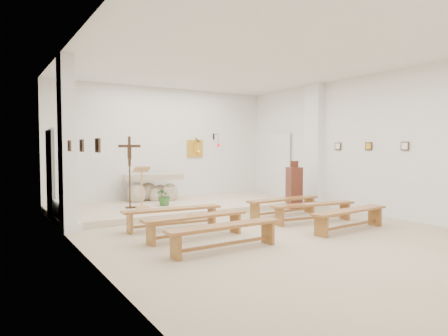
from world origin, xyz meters
TOP-DOWN VIEW (x-y plane):
  - ground at (0.00, 0.00)m, footprint 7.00×10.00m
  - wall_left at (-3.49, 0.00)m, footprint 0.02×10.00m
  - wall_right at (3.49, 0.00)m, footprint 0.02×10.00m
  - wall_back at (0.00, 4.99)m, footprint 7.00×0.02m
  - ceiling at (0.00, 0.00)m, footprint 7.00×10.00m
  - sanctuary_platform at (0.00, 3.50)m, footprint 6.98×3.00m
  - pilaster_left at (-3.37, 2.00)m, footprint 0.26×0.55m
  - pilaster_right at (3.37, 2.00)m, footprint 0.26×0.55m
  - gold_wall_relief at (1.05, 4.96)m, footprint 0.55×0.04m
  - sanctuary_lamp at (1.75, 4.71)m, footprint 0.11×0.36m
  - station_frame_left_front at (-3.47, -0.80)m, footprint 0.03×0.20m
  - station_frame_left_mid at (-3.47, 0.20)m, footprint 0.03×0.20m
  - station_frame_left_rear at (-3.47, 1.20)m, footprint 0.03×0.20m
  - station_frame_right_front at (3.47, -0.80)m, footprint 0.03×0.20m
  - station_frame_right_mid at (3.47, 0.20)m, footprint 0.03×0.20m
  - station_frame_right_rear at (3.47, 1.20)m, footprint 0.03×0.20m
  - radiator_left at (-3.43, 2.70)m, footprint 0.10×0.85m
  - radiator_right at (3.43, 2.70)m, footprint 0.10×0.85m
  - altar at (-0.62, 4.41)m, footprint 1.76×1.02m
  - lectern at (-1.35, 3.28)m, footprint 0.42×0.36m
  - crucifix_stand at (-1.63, 3.40)m, footprint 0.53×0.24m
  - potted_plant at (-0.70, 3.35)m, footprint 0.53×0.48m
  - donation_pedestal at (2.53, 1.90)m, footprint 0.42×0.42m
  - bench_left_front at (-1.49, 1.11)m, footprint 2.09×0.48m
  - bench_right_front at (1.49, 1.11)m, footprint 2.08×0.41m
  - bench_left_second at (-1.49, 0.08)m, footprint 2.08×0.41m
  - bench_right_second at (1.49, 0.08)m, footprint 2.10×0.59m
  - bench_left_third at (-1.49, -0.95)m, footprint 2.08×0.38m
  - bench_right_third at (1.49, -0.95)m, footprint 2.10×0.53m

SIDE VIEW (x-z plane):
  - ground at x=0.00m, z-range 0.00..0.00m
  - sanctuary_platform at x=0.00m, z-range 0.00..0.15m
  - radiator_left at x=-3.43m, z-range 0.01..0.53m
  - radiator_right at x=3.43m, z-range 0.01..0.53m
  - bench_left_front at x=-1.49m, z-range 0.11..0.55m
  - bench_right_front at x=1.49m, z-range 0.11..0.55m
  - bench_left_second at x=-1.49m, z-range 0.11..0.55m
  - bench_right_second at x=1.49m, z-range 0.11..0.55m
  - bench_left_third at x=-1.49m, z-range 0.11..0.55m
  - bench_right_third at x=1.49m, z-range 0.11..0.55m
  - potted_plant at x=-0.70m, z-range 0.15..0.70m
  - altar at x=-0.62m, z-range 0.05..0.90m
  - donation_pedestal at x=2.53m, z-range -0.08..1.24m
  - lectern at x=-1.35m, z-range 0.14..1.23m
  - crucifix_stand at x=-1.63m, z-range 0.29..2.11m
  - gold_wall_relief at x=1.05m, z-range 1.38..1.92m
  - station_frame_left_front at x=-3.47m, z-range 1.62..1.82m
  - station_frame_left_mid at x=-3.47m, z-range 1.62..1.82m
  - station_frame_left_rear at x=-3.47m, z-range 1.62..1.82m
  - station_frame_right_front at x=3.47m, z-range 1.62..1.82m
  - station_frame_right_mid at x=3.47m, z-range 1.62..1.82m
  - station_frame_right_rear at x=3.47m, z-range 1.62..1.82m
  - wall_left at x=-3.49m, z-range 0.00..3.50m
  - wall_right at x=3.49m, z-range 0.00..3.50m
  - wall_back at x=0.00m, z-range 0.00..3.50m
  - pilaster_left at x=-3.37m, z-range 0.00..3.50m
  - pilaster_right at x=3.37m, z-range 0.00..3.50m
  - sanctuary_lamp at x=1.75m, z-range 1.59..2.03m
  - ceiling at x=0.00m, z-range 3.48..3.50m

